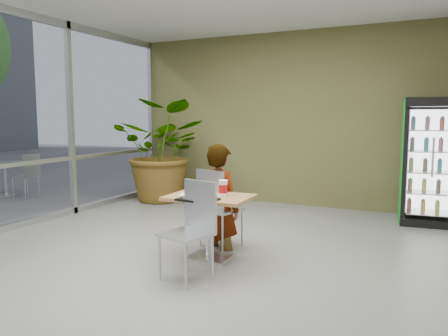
{
  "coord_description": "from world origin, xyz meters",
  "views": [
    {
      "loc": [
        2.48,
        -4.38,
        1.65
      ],
      "look_at": [
        0.13,
        0.58,
        1.0
      ],
      "focal_mm": 35.0,
      "sensor_mm": 36.0,
      "label": 1
    }
  ],
  "objects_px": {
    "soda_cup": "(223,188)",
    "beverage_fridge": "(432,162)",
    "cafeteria_tray": "(198,199)",
    "potted_plant": "(164,151)",
    "seated_woman": "(220,208)",
    "dining_table": "(209,214)",
    "chair_near": "(193,222)",
    "chair_far": "(216,202)"
  },
  "relations": [
    {
      "from": "soda_cup",
      "to": "beverage_fridge",
      "type": "distance_m",
      "value": 3.61
    },
    {
      "from": "cafeteria_tray",
      "to": "potted_plant",
      "type": "height_order",
      "value": "potted_plant"
    },
    {
      "from": "seated_woman",
      "to": "beverage_fridge",
      "type": "distance_m",
      "value": 3.48
    },
    {
      "from": "seated_woman",
      "to": "cafeteria_tray",
      "type": "height_order",
      "value": "seated_woman"
    },
    {
      "from": "dining_table",
      "to": "seated_woman",
      "type": "bearing_deg",
      "value": 102.71
    },
    {
      "from": "potted_plant",
      "to": "cafeteria_tray",
      "type": "bearing_deg",
      "value": -51.57
    },
    {
      "from": "soda_cup",
      "to": "cafeteria_tray",
      "type": "relative_size",
      "value": 0.45
    },
    {
      "from": "chair_near",
      "to": "beverage_fridge",
      "type": "xyz_separation_m",
      "value": [
        2.19,
        3.53,
        0.38
      ]
    },
    {
      "from": "dining_table",
      "to": "beverage_fridge",
      "type": "bearing_deg",
      "value": 52.26
    },
    {
      "from": "chair_far",
      "to": "soda_cup",
      "type": "xyz_separation_m",
      "value": [
        0.28,
        -0.37,
        0.25
      ]
    },
    {
      "from": "potted_plant",
      "to": "chair_far",
      "type": "bearing_deg",
      "value": -45.62
    },
    {
      "from": "seated_woman",
      "to": "soda_cup",
      "type": "height_order",
      "value": "seated_woman"
    },
    {
      "from": "potted_plant",
      "to": "beverage_fridge",
      "type": "bearing_deg",
      "value": 2.03
    },
    {
      "from": "soda_cup",
      "to": "potted_plant",
      "type": "xyz_separation_m",
      "value": [
        -2.58,
        2.73,
        0.15
      ]
    },
    {
      "from": "chair_far",
      "to": "seated_woman",
      "type": "height_order",
      "value": "seated_woman"
    },
    {
      "from": "chair_near",
      "to": "cafeteria_tray",
      "type": "distance_m",
      "value": 0.33
    },
    {
      "from": "chair_near",
      "to": "beverage_fridge",
      "type": "relative_size",
      "value": 0.51
    },
    {
      "from": "cafeteria_tray",
      "to": "beverage_fridge",
      "type": "distance_m",
      "value": 3.99
    },
    {
      "from": "seated_woman",
      "to": "beverage_fridge",
      "type": "xyz_separation_m",
      "value": [
        2.4,
        2.47,
        0.46
      ]
    },
    {
      "from": "soda_cup",
      "to": "beverage_fridge",
      "type": "height_order",
      "value": "beverage_fridge"
    },
    {
      "from": "beverage_fridge",
      "to": "chair_near",
      "type": "bearing_deg",
      "value": -127.15
    },
    {
      "from": "dining_table",
      "to": "chair_far",
      "type": "bearing_deg",
      "value": 107.61
    },
    {
      "from": "seated_woman",
      "to": "soda_cup",
      "type": "xyz_separation_m",
      "value": [
        0.25,
        -0.42,
        0.33
      ]
    },
    {
      "from": "chair_near",
      "to": "beverage_fridge",
      "type": "height_order",
      "value": "beverage_fridge"
    },
    {
      "from": "chair_near",
      "to": "soda_cup",
      "type": "distance_m",
      "value": 0.69
    },
    {
      "from": "beverage_fridge",
      "to": "potted_plant",
      "type": "relative_size",
      "value": 0.98
    },
    {
      "from": "dining_table",
      "to": "soda_cup",
      "type": "height_order",
      "value": "soda_cup"
    },
    {
      "from": "dining_table",
      "to": "chair_near",
      "type": "xyz_separation_m",
      "value": [
        0.1,
        -0.57,
        0.05
      ]
    },
    {
      "from": "dining_table",
      "to": "chair_far",
      "type": "xyz_separation_m",
      "value": [
        -0.14,
        0.44,
        0.05
      ]
    },
    {
      "from": "chair_near",
      "to": "beverage_fridge",
      "type": "distance_m",
      "value": 4.17
    },
    {
      "from": "soda_cup",
      "to": "seated_woman",
      "type": "bearing_deg",
      "value": 120.77
    },
    {
      "from": "chair_far",
      "to": "chair_near",
      "type": "xyz_separation_m",
      "value": [
        0.24,
        -1.01,
        -0.0
      ]
    },
    {
      "from": "dining_table",
      "to": "potted_plant",
      "type": "distance_m",
      "value": 3.74
    },
    {
      "from": "chair_near",
      "to": "beverage_fridge",
      "type": "bearing_deg",
      "value": 73.89
    },
    {
      "from": "beverage_fridge",
      "to": "dining_table",
      "type": "bearing_deg",
      "value": -133.09
    },
    {
      "from": "cafeteria_tray",
      "to": "beverage_fridge",
      "type": "xyz_separation_m",
      "value": [
        2.28,
        3.27,
        0.2
      ]
    },
    {
      "from": "potted_plant",
      "to": "chair_near",
      "type": "bearing_deg",
      "value": -52.83
    },
    {
      "from": "beverage_fridge",
      "to": "chair_far",
      "type": "bearing_deg",
      "value": -139.33
    },
    {
      "from": "chair_far",
      "to": "beverage_fridge",
      "type": "distance_m",
      "value": 3.52
    },
    {
      "from": "chair_far",
      "to": "chair_near",
      "type": "distance_m",
      "value": 1.04
    },
    {
      "from": "chair_near",
      "to": "cafeteria_tray",
      "type": "xyz_separation_m",
      "value": [
        -0.09,
        0.26,
        0.18
      ]
    },
    {
      "from": "chair_far",
      "to": "chair_near",
      "type": "height_order",
      "value": "chair_far"
    }
  ]
}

